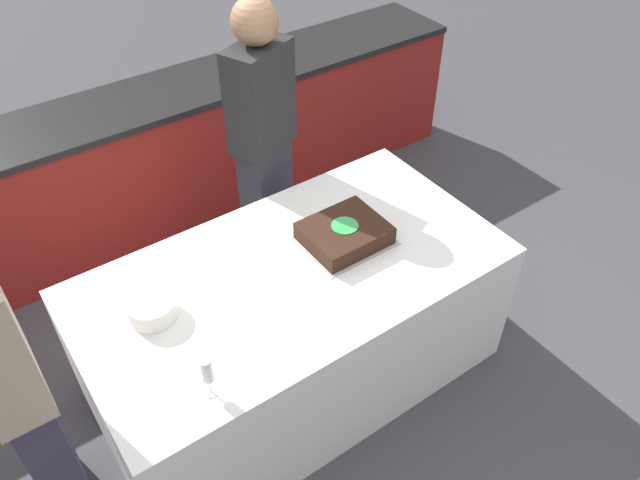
# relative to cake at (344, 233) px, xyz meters

# --- Properties ---
(ground_plane) EXTENTS (14.00, 14.00, 0.00)m
(ground_plane) POSITION_rel_cake_xyz_m (-0.31, -0.02, -0.81)
(ground_plane) COLOR #424247
(back_counter) EXTENTS (4.40, 0.58, 0.92)m
(back_counter) POSITION_rel_cake_xyz_m (-0.31, 1.58, -0.35)
(back_counter) COLOR maroon
(back_counter) RESTS_ON ground_plane
(dining_table) EXTENTS (1.96, 1.05, 0.77)m
(dining_table) POSITION_rel_cake_xyz_m (-0.31, -0.02, -0.43)
(dining_table) COLOR white
(dining_table) RESTS_ON ground_plane
(cake) EXTENTS (0.41, 0.36, 0.10)m
(cake) POSITION_rel_cake_xyz_m (0.00, 0.00, 0.00)
(cake) COLOR #B7B2AD
(cake) RESTS_ON dining_table
(plate_stack) EXTENTS (0.21, 0.21, 0.09)m
(plate_stack) POSITION_rel_cake_xyz_m (-0.94, 0.08, -0.00)
(plate_stack) COLOR white
(plate_stack) RESTS_ON dining_table
(wine_glass) EXTENTS (0.06, 0.06, 0.19)m
(wine_glass) POSITION_rel_cake_xyz_m (-0.92, -0.40, 0.08)
(wine_glass) COLOR white
(wine_glass) RESTS_ON dining_table
(side_plate_near_cake) EXTENTS (0.21, 0.21, 0.00)m
(side_plate_near_cake) POSITION_rel_cake_xyz_m (-0.07, 0.34, -0.04)
(side_plate_near_cake) COLOR white
(side_plate_near_cake) RESTS_ON dining_table
(person_cutting_cake) EXTENTS (0.40, 0.32, 1.71)m
(person_cutting_cake) POSITION_rel_cake_xyz_m (0.00, 0.72, 0.10)
(person_cutting_cake) COLOR #282833
(person_cutting_cake) RESTS_ON ground_plane
(person_seated_left) EXTENTS (0.22, 0.41, 1.65)m
(person_seated_left) POSITION_rel_cake_xyz_m (-1.52, -0.02, 0.05)
(person_seated_left) COLOR #383347
(person_seated_left) RESTS_ON ground_plane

